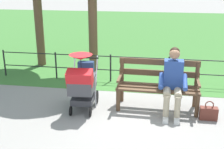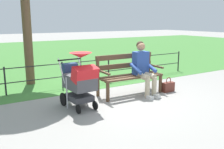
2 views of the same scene
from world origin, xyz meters
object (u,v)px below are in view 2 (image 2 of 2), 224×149
park_bench (128,72)px  person_on_bench (143,67)px  stroller (80,80)px  handbag (168,87)px

park_bench → person_on_bench: 0.38m
park_bench → stroller: stroller is taller
stroller → handbag: stroller is taller
park_bench → handbag: 1.10m
park_bench → handbag: (-0.95, 0.40, -0.40)m
stroller → handbag: bearing=178.9°
park_bench → stroller: bearing=13.9°
handbag → person_on_bench: bearing=-15.0°
person_on_bench → stroller: person_on_bench is taller
stroller → park_bench: bearing=-166.1°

